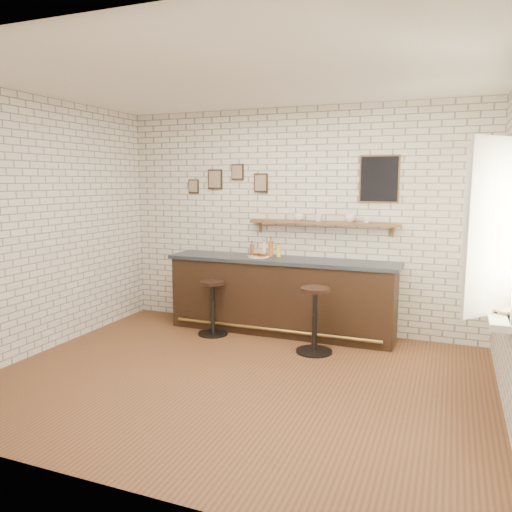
% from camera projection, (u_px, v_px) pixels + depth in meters
% --- Properties ---
extents(ground, '(5.00, 5.00, 0.00)m').
position_uv_depth(ground, '(237.00, 379.00, 5.16)').
color(ground, brown).
rests_on(ground, ground).
extents(bar_counter, '(3.10, 0.65, 1.01)m').
position_uv_depth(bar_counter, '(281.00, 295.00, 6.69)').
color(bar_counter, black).
rests_on(bar_counter, ground).
extents(sandwich_plate, '(0.28, 0.28, 0.01)m').
position_uv_depth(sandwich_plate, '(259.00, 257.00, 6.70)').
color(sandwich_plate, white).
rests_on(sandwich_plate, bar_counter).
extents(ciabatta_sandwich, '(0.22, 0.15, 0.07)m').
position_uv_depth(ciabatta_sandwich, '(259.00, 254.00, 6.69)').
color(ciabatta_sandwich, tan).
rests_on(ciabatta_sandwich, sandwich_plate).
extents(potato_chips, '(0.27, 0.18, 0.00)m').
position_uv_depth(potato_chips, '(258.00, 256.00, 6.71)').
color(potato_chips, '#F1AD55').
rests_on(potato_chips, sandwich_plate).
extents(bitters_bottle_brown, '(0.06, 0.06, 0.20)m').
position_uv_depth(bitters_bottle_brown, '(252.00, 249.00, 6.89)').
color(bitters_bottle_brown, brown).
rests_on(bitters_bottle_brown, bar_counter).
extents(bitters_bottle_white, '(0.06, 0.06, 0.22)m').
position_uv_depth(bitters_bottle_white, '(264.00, 249.00, 6.82)').
color(bitters_bottle_white, white).
rests_on(bitters_bottle_white, bar_counter).
extents(bitters_bottle_amber, '(0.06, 0.06, 0.27)m').
position_uv_depth(bitters_bottle_amber, '(271.00, 248.00, 6.79)').
color(bitters_bottle_amber, '#9C4F19').
rests_on(bitters_bottle_amber, bar_counter).
extents(condiment_bottle_yellow, '(0.06, 0.06, 0.18)m').
position_uv_depth(condiment_bottle_yellow, '(279.00, 251.00, 6.75)').
color(condiment_bottle_yellow, yellow).
rests_on(condiment_bottle_yellow, bar_counter).
extents(bar_stool_left, '(0.40, 0.40, 0.72)m').
position_uv_depth(bar_stool_left, '(213.00, 306.00, 6.60)').
color(bar_stool_left, black).
rests_on(bar_stool_left, ground).
extents(bar_stool_right, '(0.44, 0.44, 0.79)m').
position_uv_depth(bar_stool_right, '(315.00, 318.00, 5.90)').
color(bar_stool_right, black).
rests_on(bar_stool_right, ground).
extents(wall_shelf, '(2.00, 0.18, 0.18)m').
position_uv_depth(wall_shelf, '(323.00, 223.00, 6.55)').
color(wall_shelf, brown).
rests_on(wall_shelf, ground).
extents(shelf_cup_a, '(0.16, 0.16, 0.10)m').
position_uv_depth(shelf_cup_a, '(298.00, 217.00, 6.65)').
color(shelf_cup_a, white).
rests_on(shelf_cup_a, wall_shelf).
extents(shelf_cup_b, '(0.14, 0.14, 0.09)m').
position_uv_depth(shelf_cup_b, '(318.00, 218.00, 6.55)').
color(shelf_cup_b, white).
rests_on(shelf_cup_b, wall_shelf).
extents(shelf_cup_c, '(0.16, 0.16, 0.10)m').
position_uv_depth(shelf_cup_c, '(350.00, 218.00, 6.40)').
color(shelf_cup_c, white).
rests_on(shelf_cup_c, wall_shelf).
extents(shelf_cup_d, '(0.11, 0.11, 0.08)m').
position_uv_depth(shelf_cup_d, '(366.00, 220.00, 6.33)').
color(shelf_cup_d, white).
rests_on(shelf_cup_d, wall_shelf).
extents(back_wall_decor, '(2.96, 0.02, 0.56)m').
position_uv_depth(back_wall_decor, '(312.00, 179.00, 6.60)').
color(back_wall_decor, black).
rests_on(back_wall_decor, ground).
extents(window_sill, '(0.20, 1.35, 0.06)m').
position_uv_depth(window_sill, '(497.00, 309.00, 4.43)').
color(window_sill, white).
rests_on(window_sill, ground).
extents(casement_window, '(0.40, 1.30, 1.56)m').
position_uv_depth(casement_window, '(498.00, 225.00, 4.34)').
color(casement_window, white).
rests_on(casement_window, ground).
extents(book_lower, '(0.18, 0.23, 0.02)m').
position_uv_depth(book_lower, '(497.00, 310.00, 4.23)').
color(book_lower, tan).
rests_on(book_lower, window_sill).
extents(book_upper, '(0.27, 0.28, 0.02)m').
position_uv_depth(book_upper, '(497.00, 307.00, 4.26)').
color(book_upper, tan).
rests_on(book_upper, book_lower).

